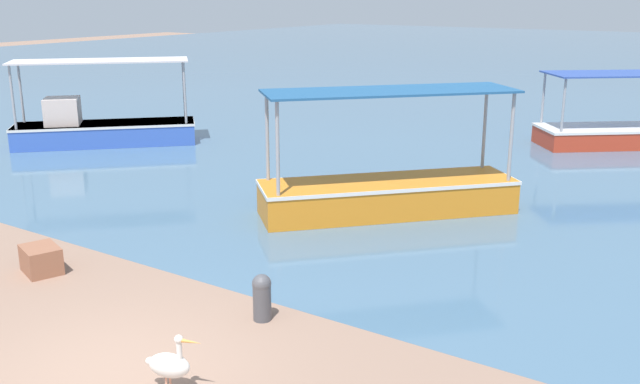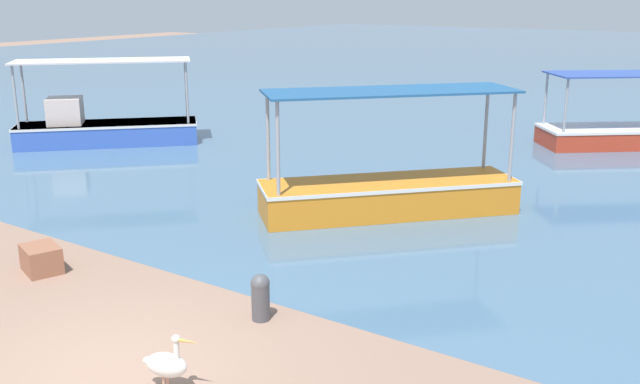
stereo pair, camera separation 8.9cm
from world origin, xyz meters
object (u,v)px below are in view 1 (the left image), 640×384
Objects in this scene: fishing_boat_far_left at (624,131)px; fishing_boat_center at (388,189)px; pelican at (169,364)px; mooring_bollard at (262,296)px; fishing_boat_near_left at (100,126)px; cargo_crate at (41,260)px.

fishing_boat_center is (-2.88, -10.94, 0.07)m from fishing_boat_far_left.
pelican is 1.07× the size of mooring_bollard.
fishing_boat_near_left reaches higher than cargo_crate.
fishing_boat_near_left is at bearing 135.04° from cargo_crate.
fishing_boat_center is at bearing 99.39° from pelican.
cargo_crate is at bearing -44.96° from fishing_boat_near_left.
fishing_boat_far_left is at bearing 33.39° from fishing_boat_near_left.
fishing_boat_far_left is 6.87× the size of pelican.
pelican is at bearing -17.98° from cargo_crate.
fishing_boat_near_left reaches higher than pelican.
fishing_boat_center is 6.05m from mooring_bollard.
fishing_boat_near_left is (-11.55, 1.43, 0.05)m from fishing_boat_center.
fishing_boat_center reaches higher than pelican.
fishing_boat_near_left reaches higher than mooring_bollard.
cargo_crate is at bearing -171.31° from mooring_bollard.
pelican reaches higher than cargo_crate.
mooring_bollard is at bearing -96.14° from fishing_boat_far_left.
mooring_bollard is at bearing -79.92° from fishing_boat_center.
fishing_boat_center is at bearing 100.08° from mooring_bollard.
cargo_crate is (-4.52, -0.69, -0.16)m from mooring_bollard.
pelican is at bearing -80.61° from fishing_boat_center.
cargo_crate is (-6.34, -17.59, -0.25)m from fishing_boat_far_left.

